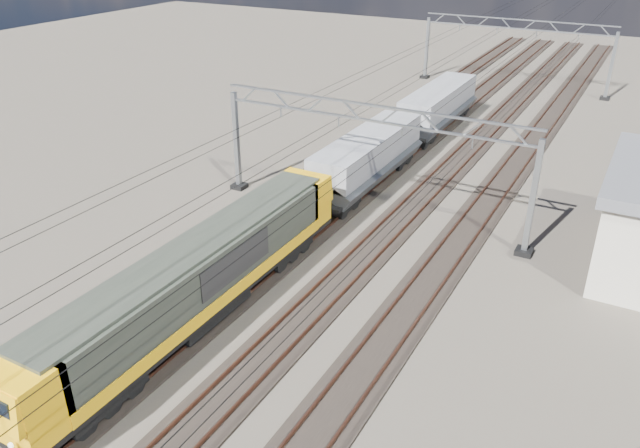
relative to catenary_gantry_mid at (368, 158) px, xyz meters
The scene contains 11 objects.
ground 5.59m from the catenary_gantry_mid, 90.00° to the right, with size 160.00×160.00×0.00m, color black.
track_outer_west 8.17m from the catenary_gantry_mid, 146.31° to the right, with size 2.60×140.00×0.30m.
track_loco 5.89m from the catenary_gantry_mid, 116.57° to the right, with size 2.60×140.00×0.30m.
track_inner_east 5.89m from the catenary_gantry_mid, 63.43° to the right, with size 2.60×140.00×0.30m.
track_outer_east 8.17m from the catenary_gantry_mid, 33.69° to the right, with size 2.60×140.00×0.30m.
catenary_gantry_mid is the anchor object (origin of this frame).
catenary_gantry_far 36.00m from the catenary_gantry_mid, 90.00° to the left, with size 19.90×0.90×7.11m.
overhead_wires 4.40m from the catenary_gantry_mid, 90.00° to the left, with size 12.03×140.00×0.53m.
locomotive 13.61m from the catenary_gantry_mid, 98.51° to the right, with size 2.76×21.10×3.62m.
hopper_wagon_lead 5.05m from the catenary_gantry_mid, 114.84° to the left, with size 3.38×13.00×3.25m.
hopper_wagon_mid 18.70m from the catenary_gantry_mid, 96.16° to the left, with size 3.38×13.00×3.25m.
Camera 1 is at (14.07, -27.51, 16.75)m, focal length 35.00 mm.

